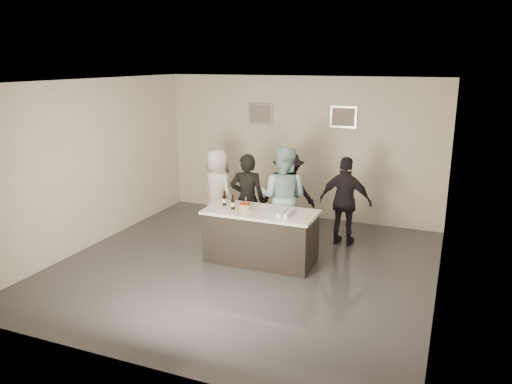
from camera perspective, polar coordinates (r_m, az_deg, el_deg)
floor at (r=8.37m, az=-1.30°, el=-8.45°), size 6.00×6.00×0.00m
ceiling at (r=7.69m, az=-1.44°, el=12.53°), size 6.00×6.00×0.00m
wall_back at (r=10.66m, az=5.09°, el=5.02°), size 6.00×0.04×3.00m
wall_front at (r=5.40m, az=-14.21°, el=-5.25°), size 6.00×0.04×3.00m
wall_left at (r=9.48m, az=-18.27°, el=3.08°), size 0.04×6.00×3.00m
wall_right at (r=7.28m, az=20.85°, el=-0.56°), size 0.04×6.00×3.00m
picture_left at (r=10.83m, az=0.52°, el=8.97°), size 0.54×0.04×0.44m
picture_right at (r=10.31m, az=9.96°, el=8.45°), size 0.54×0.04×0.44m
bar_counter at (r=8.39m, az=0.53°, el=-5.08°), size 1.86×0.86×0.90m
cake at (r=8.33m, az=-1.25°, el=-1.70°), size 0.20×0.20×0.08m
beer_bottle_a at (r=8.53m, az=-3.64°, el=-0.69°), size 0.07×0.07×0.26m
beer_bottle_b at (r=8.30m, az=-2.67°, el=-1.12°), size 0.07×0.07×0.26m
tumbler_cluster at (r=8.01m, az=3.41°, el=-2.41°), size 0.19×0.40×0.08m
candles at (r=8.11m, az=-1.80°, el=-2.42°), size 0.24×0.08×0.01m
person_main_black at (r=9.10m, az=-1.01°, el=-0.85°), size 0.70×0.55×1.70m
person_main_blue at (r=8.98m, az=3.11°, el=-0.56°), size 0.91×0.71×1.86m
person_guest_left at (r=9.77m, az=-4.41°, el=0.10°), size 0.96×0.83×1.66m
person_guest_right at (r=9.21m, az=10.18°, el=-1.07°), size 0.99×0.46×1.64m
person_guest_back at (r=9.73m, az=3.69°, el=-0.09°), size 1.16×0.83×1.61m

